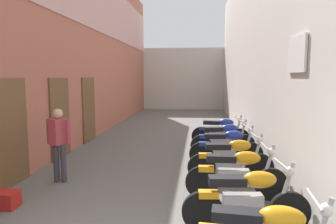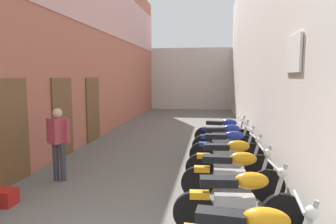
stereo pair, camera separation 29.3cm
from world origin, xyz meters
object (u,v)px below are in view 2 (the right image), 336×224
object	(u,v)px
motorcycle_third	(233,173)
motorcycle_fifth	(227,147)
motorcycle_fourth	(230,159)
motorcycle_sixth	(225,139)
plastic_crate	(3,197)
motorcycle_second	(239,199)
motorcycle_seventh	(224,131)
pedestrian_mid_alley	(58,139)

from	to	relation	value
motorcycle_third	motorcycle_fifth	bearing A→B (deg)	90.00
motorcycle_fourth	motorcycle_third	bearing A→B (deg)	-90.00
motorcycle_sixth	motorcycle_fifth	bearing A→B (deg)	-89.99
motorcycle_fourth	plastic_crate	world-z (taller)	motorcycle_fourth
motorcycle_second	plastic_crate	world-z (taller)	motorcycle_second
motorcycle_second	motorcycle_sixth	xyz separation A→B (m)	(-0.00, 4.32, 0.00)
motorcycle_fifth	motorcycle_sixth	xyz separation A→B (m)	(-0.00, 1.01, 0.00)
motorcycle_fifth	plastic_crate	distance (m)	4.95
motorcycle_seventh	plastic_crate	distance (m)	6.47
motorcycle_fifth	motorcycle_sixth	size ratio (longest dim) A/B	1.01
motorcycle_second	motorcycle_sixth	world-z (taller)	same
motorcycle_seventh	motorcycle_fifth	bearing A→B (deg)	-90.00
motorcycle_sixth	plastic_crate	world-z (taller)	motorcycle_sixth
motorcycle_second	motorcycle_fifth	size ratio (longest dim) A/B	1.00
motorcycle_fourth	motorcycle_sixth	size ratio (longest dim) A/B	1.01
motorcycle_seventh	motorcycle_third	bearing A→B (deg)	-90.00
motorcycle_third	motorcycle_sixth	xyz separation A→B (m)	(-0.00, 3.14, 0.00)
motorcycle_third	motorcycle_fourth	bearing A→B (deg)	90.00
motorcycle_fourth	pedestrian_mid_alley	bearing A→B (deg)	-173.40
motorcycle_second	pedestrian_mid_alley	bearing A→B (deg)	154.24
motorcycle_seventh	plastic_crate	size ratio (longest dim) A/B	4.19
motorcycle_fifth	motorcycle_sixth	bearing A→B (deg)	90.01
motorcycle_second	motorcycle_fourth	size ratio (longest dim) A/B	1.00
motorcycle_fourth	motorcycle_seventh	distance (m)	3.32
motorcycle_seventh	pedestrian_mid_alley	distance (m)	5.23
motorcycle_fourth	motorcycle_second	bearing A→B (deg)	-90.00
motorcycle_second	motorcycle_fourth	xyz separation A→B (m)	(-0.00, 2.17, 0.00)
motorcycle_sixth	plastic_crate	xyz separation A→B (m)	(-3.99, -3.91, -0.36)
pedestrian_mid_alley	motorcycle_fourth	bearing A→B (deg)	6.60
motorcycle_sixth	motorcycle_seventh	size ratio (longest dim) A/B	1.00
motorcycle_fourth	motorcycle_fifth	world-z (taller)	same
motorcycle_fifth	plastic_crate	xyz separation A→B (m)	(-3.99, -2.90, -0.36)
motorcycle_second	plastic_crate	distance (m)	4.03
motorcycle_fifth	plastic_crate	size ratio (longest dim) A/B	4.21
motorcycle_third	motorcycle_seventh	world-z (taller)	same
pedestrian_mid_alley	plastic_crate	world-z (taller)	pedestrian_mid_alley
motorcycle_sixth	pedestrian_mid_alley	bearing A→B (deg)	-144.66
motorcycle_fourth	pedestrian_mid_alley	distance (m)	3.67
motorcycle_fifth	motorcycle_seventh	size ratio (longest dim) A/B	1.00
motorcycle_fourth	pedestrian_mid_alley	world-z (taller)	pedestrian_mid_alley
motorcycle_fifth	motorcycle_sixth	world-z (taller)	same
motorcycle_sixth	motorcycle_seventh	distance (m)	1.17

